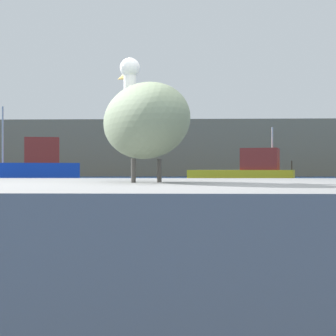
% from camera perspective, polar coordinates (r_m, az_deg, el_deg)
% --- Properties ---
extents(hillside_backdrop, '(140.00, 16.03, 7.69)m').
position_cam_1_polar(hillside_backdrop, '(72.78, 1.56, 2.14)').
color(hillside_backdrop, '#7F755B').
rests_on(hillside_backdrop, ground).
extents(pier_dock, '(3.47, 2.86, 0.90)m').
position_cam_1_polar(pier_dock, '(3.17, -2.82, -9.84)').
color(pier_dock, gray).
rests_on(pier_dock, ground).
extents(pelican, '(0.83, 1.28, 0.88)m').
position_cam_1_polar(pelican, '(3.15, -2.88, 5.62)').
color(pelican, gray).
rests_on(pelican, pier_dock).
extents(fishing_boat_yellow, '(8.38, 4.71, 4.16)m').
position_cam_1_polar(fishing_boat_yellow, '(37.76, 9.38, -0.22)').
color(fishing_boat_yellow, yellow).
rests_on(fishing_boat_yellow, ground).
extents(fishing_boat_blue, '(6.84, 3.36, 5.34)m').
position_cam_1_polar(fishing_boat_blue, '(35.37, -15.42, 0.15)').
color(fishing_boat_blue, blue).
rests_on(fishing_boat_blue, ground).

